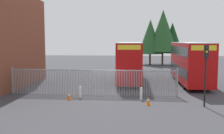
{
  "coord_description": "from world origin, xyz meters",
  "views": [
    {
      "loc": [
        2.23,
        -21.42,
        4.61
      ],
      "look_at": [
        0.0,
        4.0,
        2.0
      ],
      "focal_mm": 41.47,
      "sensor_mm": 36.0,
      "label": 1
    }
  ],
  "objects_px": {
    "double_decker_bus_behind_fence_left": "(190,61)",
    "double_decker_bus_near_gate": "(130,60)",
    "traffic_cone_by_gate": "(69,96)",
    "traffic_light_kerbside": "(206,64)",
    "bollard_center_front": "(141,94)",
    "bollard_near_left": "(80,92)",
    "traffic_cone_mid_forecourt": "(148,101)"
  },
  "relations": [
    {
      "from": "traffic_cone_by_gate",
      "to": "traffic_light_kerbside",
      "type": "height_order",
      "value": "traffic_light_kerbside"
    },
    {
      "from": "double_decker_bus_near_gate",
      "to": "traffic_cone_mid_forecourt",
      "type": "height_order",
      "value": "double_decker_bus_near_gate"
    },
    {
      "from": "bollard_near_left",
      "to": "traffic_light_kerbside",
      "type": "height_order",
      "value": "traffic_light_kerbside"
    },
    {
      "from": "double_decker_bus_near_gate",
      "to": "double_decker_bus_behind_fence_left",
      "type": "bearing_deg",
      "value": -9.62
    },
    {
      "from": "bollard_center_front",
      "to": "traffic_cone_by_gate",
      "type": "height_order",
      "value": "bollard_center_front"
    },
    {
      "from": "double_decker_bus_behind_fence_left",
      "to": "traffic_light_kerbside",
      "type": "distance_m",
      "value": 9.86
    },
    {
      "from": "double_decker_bus_near_gate",
      "to": "double_decker_bus_behind_fence_left",
      "type": "distance_m",
      "value": 6.47
    },
    {
      "from": "bollard_near_left",
      "to": "traffic_light_kerbside",
      "type": "xyz_separation_m",
      "value": [
        9.27,
        -2.01,
        2.51
      ]
    },
    {
      "from": "double_decker_bus_behind_fence_left",
      "to": "double_decker_bus_near_gate",
      "type": "bearing_deg",
      "value": 170.38
    },
    {
      "from": "traffic_cone_by_gate",
      "to": "traffic_light_kerbside",
      "type": "relative_size",
      "value": 0.14
    },
    {
      "from": "traffic_cone_by_gate",
      "to": "traffic_cone_mid_forecourt",
      "type": "bearing_deg",
      "value": -10.35
    },
    {
      "from": "bollard_near_left",
      "to": "bollard_center_front",
      "type": "distance_m",
      "value": 4.9
    },
    {
      "from": "bollard_near_left",
      "to": "traffic_cone_mid_forecourt",
      "type": "relative_size",
      "value": 1.61
    },
    {
      "from": "traffic_light_kerbside",
      "to": "double_decker_bus_behind_fence_left",
      "type": "bearing_deg",
      "value": 84.38
    },
    {
      "from": "bollard_center_front",
      "to": "traffic_light_kerbside",
      "type": "bearing_deg",
      "value": -21.64
    },
    {
      "from": "traffic_cone_by_gate",
      "to": "traffic_light_kerbside",
      "type": "bearing_deg",
      "value": -7.45
    },
    {
      "from": "traffic_cone_mid_forecourt",
      "to": "bollard_near_left",
      "type": "bearing_deg",
      "value": 161.33
    },
    {
      "from": "double_decker_bus_behind_fence_left",
      "to": "traffic_light_kerbside",
      "type": "bearing_deg",
      "value": -95.62
    },
    {
      "from": "traffic_cone_mid_forecourt",
      "to": "double_decker_bus_near_gate",
      "type": "bearing_deg",
      "value": 98.05
    },
    {
      "from": "double_decker_bus_behind_fence_left",
      "to": "bollard_center_front",
      "type": "distance_m",
      "value": 9.86
    },
    {
      "from": "traffic_light_kerbside",
      "to": "double_decker_bus_near_gate",
      "type": "bearing_deg",
      "value": 116.45
    },
    {
      "from": "bollard_near_left",
      "to": "traffic_cone_mid_forecourt",
      "type": "xyz_separation_m",
      "value": [
        5.37,
        -1.81,
        -0.19
      ]
    },
    {
      "from": "double_decker_bus_behind_fence_left",
      "to": "traffic_light_kerbside",
      "type": "xyz_separation_m",
      "value": [
        -0.96,
        -9.8,
        0.56
      ]
    },
    {
      "from": "double_decker_bus_near_gate",
      "to": "traffic_cone_mid_forecourt",
      "type": "xyz_separation_m",
      "value": [
        1.51,
        -10.69,
        -2.13
      ]
    },
    {
      "from": "double_decker_bus_near_gate",
      "to": "traffic_cone_by_gate",
      "type": "height_order",
      "value": "double_decker_bus_near_gate"
    },
    {
      "from": "traffic_light_kerbside",
      "to": "bollard_center_front",
      "type": "bearing_deg",
      "value": 158.36
    },
    {
      "from": "bollard_center_front",
      "to": "traffic_cone_mid_forecourt",
      "type": "bearing_deg",
      "value": -72.9
    },
    {
      "from": "double_decker_bus_behind_fence_left",
      "to": "traffic_cone_by_gate",
      "type": "relative_size",
      "value": 18.32
    },
    {
      "from": "double_decker_bus_behind_fence_left",
      "to": "bollard_near_left",
      "type": "distance_m",
      "value": 13.01
    },
    {
      "from": "bollard_center_front",
      "to": "traffic_light_kerbside",
      "type": "distance_m",
      "value": 5.34
    },
    {
      "from": "bollard_center_front",
      "to": "traffic_cone_mid_forecourt",
      "type": "height_order",
      "value": "bollard_center_front"
    },
    {
      "from": "double_decker_bus_near_gate",
      "to": "bollard_center_front",
      "type": "relative_size",
      "value": 11.38
    }
  ]
}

